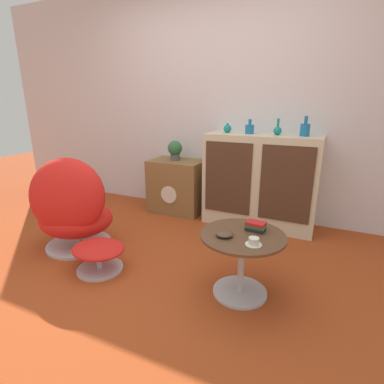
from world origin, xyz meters
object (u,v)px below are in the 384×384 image
(sideboard, at_px, (260,181))
(vase_rightmost, at_px, (305,129))
(teacup, at_px, (254,242))
(vase_inner_right, at_px, (278,130))
(vase_inner_left, at_px, (250,129))
(book_stack, at_px, (256,226))
(coffee_table, at_px, (242,256))
(egg_chair, at_px, (72,209))
(ottoman, at_px, (99,252))
(vase_leftmost, at_px, (227,129))
(potted_plant, at_px, (175,149))
(tv_console, at_px, (177,186))
(bowl, at_px, (225,234))

(sideboard, relative_size, vase_rightmost, 6.12)
(sideboard, height_order, vase_rightmost, vase_rightmost)
(teacup, bearing_deg, vase_inner_right, 95.53)
(vase_inner_left, height_order, book_stack, vase_inner_left)
(sideboard, bearing_deg, vase_rightmost, 0.56)
(vase_rightmost, bearing_deg, coffee_table, -99.54)
(egg_chair, height_order, coffee_table, egg_chair)
(vase_rightmost, bearing_deg, ottoman, -132.00)
(vase_leftmost, bearing_deg, potted_plant, 179.97)
(vase_leftmost, bearing_deg, tv_console, -179.98)
(sideboard, relative_size, vase_inner_right, 7.22)
(vase_leftmost, relative_size, vase_rightmost, 0.53)
(tv_console, bearing_deg, egg_chair, -106.98)
(ottoman, relative_size, vase_inner_left, 2.94)
(egg_chair, relative_size, bowl, 7.65)
(potted_plant, bearing_deg, vase_rightmost, -0.01)
(coffee_table, distance_m, book_stack, 0.22)
(coffee_table, height_order, vase_leftmost, vase_leftmost)
(vase_rightmost, relative_size, teacup, 1.83)
(vase_leftmost, height_order, vase_inner_left, vase_inner_left)
(tv_console, distance_m, vase_rightmost, 1.58)
(coffee_table, xyz_separation_m, vase_leftmost, (-0.56, 1.31, 0.73))
(sideboard, height_order, ottoman, sideboard)
(egg_chair, relative_size, vase_leftmost, 8.74)
(bowl, bearing_deg, vase_leftmost, 108.30)
(vase_leftmost, bearing_deg, vase_inner_right, 0.00)
(egg_chair, distance_m, vase_inner_right, 2.10)
(egg_chair, height_order, ottoman, egg_chair)
(teacup, height_order, book_stack, book_stack)
(vase_leftmost, xyz_separation_m, vase_inner_left, (0.24, 0.00, 0.01))
(vase_inner_right, relative_size, potted_plant, 0.70)
(coffee_table, bearing_deg, teacup, -50.12)
(egg_chair, bearing_deg, teacup, -4.92)
(sideboard, xyz_separation_m, vase_rightmost, (0.40, 0.00, 0.56))
(vase_leftmost, relative_size, teacup, 0.96)
(tv_console, relative_size, vase_leftmost, 6.35)
(sideboard, bearing_deg, book_stack, -78.83)
(tv_console, height_order, vase_inner_left, vase_inner_left)
(vase_inner_left, distance_m, teacup, 1.59)
(sideboard, xyz_separation_m, vase_inner_right, (0.14, 0.00, 0.54))
(coffee_table, distance_m, teacup, 0.24)
(potted_plant, distance_m, bowl, 1.79)
(vase_leftmost, bearing_deg, vase_rightmost, 0.00)
(coffee_table, xyz_separation_m, book_stack, (0.06, 0.10, 0.19))
(vase_inner_right, distance_m, teacup, 1.54)
(vase_inner_left, relative_size, vase_rightmost, 0.77)
(ottoman, relative_size, vase_inner_right, 2.68)
(bowl, bearing_deg, tv_console, 127.78)
(tv_console, relative_size, coffee_table, 1.11)
(vase_inner_right, bearing_deg, book_stack, -85.32)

